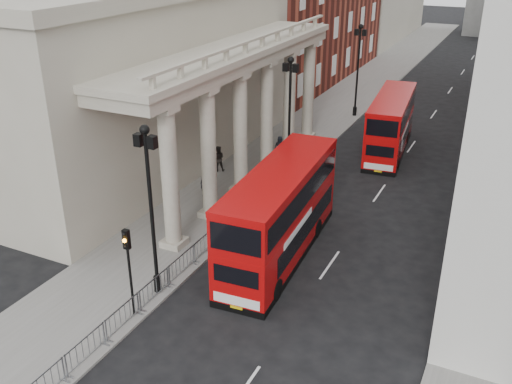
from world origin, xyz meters
TOP-DOWN VIEW (x-y plane):
  - ground at (0.00, 0.00)m, footprint 260.00×260.00m
  - sidewalk_west at (-3.00, 30.00)m, footprint 6.00×140.00m
  - sidewalk_east at (13.50, 30.00)m, footprint 3.00×140.00m
  - kerb at (-0.05, 30.00)m, footprint 0.20×140.00m
  - portico_building at (-10.50, 18.00)m, footprint 9.00×28.00m
  - lamp_post_south at (-0.60, 4.00)m, footprint 1.05×0.44m
  - lamp_post_mid at (-0.60, 20.00)m, footprint 1.05×0.44m
  - lamp_post_north at (-0.60, 36.00)m, footprint 1.05×0.44m
  - traffic_light at (-0.50, 1.98)m, footprint 0.28×0.33m
  - crowd_barriers at (-0.35, 2.23)m, footprint 0.50×18.75m
  - bus_near at (3.21, 9.83)m, footprint 3.47×11.56m
  - bus_far at (4.56, 28.05)m, footprint 3.56×10.54m
  - pedestrian_a at (-4.03, 14.32)m, footprint 0.72×0.55m
  - pedestrian_b at (-5.39, 18.46)m, footprint 1.14×1.07m
  - pedestrian_c at (-2.50, 22.85)m, footprint 0.92×0.70m

SIDE VIEW (x-z plane):
  - ground at x=0.00m, z-range 0.00..0.00m
  - sidewalk_west at x=-3.00m, z-range 0.00..0.12m
  - sidewalk_east at x=13.50m, z-range 0.00..0.12m
  - kerb at x=-0.05m, z-range 0.00..0.14m
  - crowd_barriers at x=-0.35m, z-range 0.12..1.22m
  - pedestrian_c at x=-2.50m, z-range 0.12..1.80m
  - pedestrian_a at x=-4.03m, z-range 0.12..1.89m
  - pedestrian_b at x=-5.39m, z-range 0.12..1.99m
  - bus_far at x=4.56m, z-range 0.10..4.56m
  - bus_near at x=3.21m, z-range 0.11..5.03m
  - traffic_light at x=-0.50m, z-range 0.96..5.26m
  - lamp_post_south at x=-0.60m, z-range 0.75..9.07m
  - lamp_post_mid at x=-0.60m, z-range 0.75..9.07m
  - lamp_post_north at x=-0.60m, z-range 0.75..9.07m
  - portico_building at x=-10.50m, z-range 0.00..12.00m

